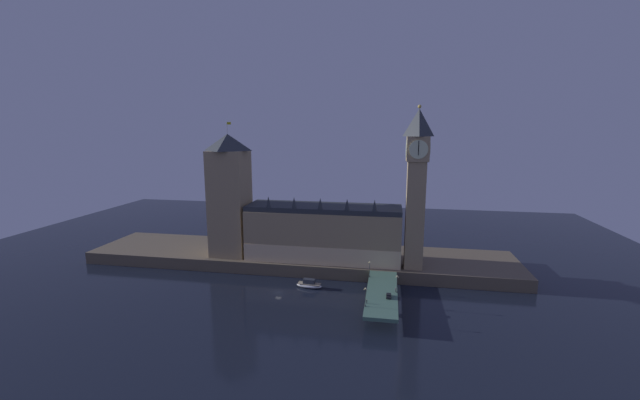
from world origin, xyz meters
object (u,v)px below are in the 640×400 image
object	(u,v)px
clock_tower	(416,184)
boat_upstream	(309,285)
pedestrian_near_rail	(367,301)
street_lamp_far	(370,267)
car_southbound_lead	(389,296)
pedestrian_mid_walk	(396,290)
street_lamp_near	(365,295)
street_lamp_mid	(397,282)
victoria_tower	(230,195)

from	to	relation	value
clock_tower	boat_upstream	world-z (taller)	clock_tower
pedestrian_near_rail	street_lamp_far	world-z (taller)	street_lamp_far
car_southbound_lead	pedestrian_mid_walk	size ratio (longest dim) A/B	2.66
pedestrian_mid_walk	street_lamp_near	size ratio (longest dim) A/B	0.23
car_southbound_lead	street_lamp_near	bearing A→B (deg)	-131.39
street_lamp_far	boat_upstream	bearing A→B (deg)	-175.15
street_lamp_mid	pedestrian_near_rail	bearing A→B (deg)	-132.60
car_southbound_lead	victoria_tower	bearing A→B (deg)	153.32
pedestrian_mid_walk	street_lamp_far	distance (m)	18.22
pedestrian_mid_walk	street_lamp_far	xyz separation A→B (m)	(-11.10, 13.99, 3.62)
clock_tower	street_lamp_mid	xyz separation A→B (m)	(-7.74, -30.61, -34.89)
car_southbound_lead	boat_upstream	distance (m)	39.48
clock_tower	car_southbound_lead	distance (m)	53.79
victoria_tower	pedestrian_near_rail	distance (m)	91.80
street_lamp_far	victoria_tower	bearing A→B (deg)	164.06
pedestrian_near_rail	pedestrian_mid_walk	size ratio (longest dim) A/B	0.98
pedestrian_near_rail	boat_upstream	distance (m)	36.82
street_lamp_mid	boat_upstream	bearing A→B (deg)	161.84
boat_upstream	street_lamp_mid	bearing A→B (deg)	-18.16
pedestrian_near_rail	street_lamp_mid	size ratio (longest dim) A/B	0.23
street_lamp_mid	clock_tower	bearing A→B (deg)	75.82
victoria_tower	boat_upstream	size ratio (longest dim) A/B	5.68
car_southbound_lead	pedestrian_near_rail	distance (m)	10.59
pedestrian_near_rail	pedestrian_mid_walk	distance (m)	16.68
street_lamp_mid	victoria_tower	bearing A→B (deg)	157.11
street_lamp_mid	boat_upstream	world-z (taller)	street_lamp_mid
clock_tower	street_lamp_far	distance (m)	42.85
clock_tower	street_lamp_mid	bearing A→B (deg)	-104.18
victoria_tower	car_southbound_lead	distance (m)	95.19
victoria_tower	car_southbound_lead	world-z (taller)	victoria_tower
victoria_tower	pedestrian_near_rail	bearing A→B (deg)	-33.15
car_southbound_lead	pedestrian_mid_walk	bearing A→B (deg)	65.57
street_lamp_mid	street_lamp_far	size ratio (longest dim) A/B	0.99
clock_tower	boat_upstream	distance (m)	65.89
pedestrian_near_rail	street_lamp_far	xyz separation A→B (m)	(-0.40, 26.79, 3.64)
street_lamp_mid	street_lamp_far	bearing A→B (deg)	128.00
clock_tower	car_southbound_lead	world-z (taller)	clock_tower
street_lamp_near	street_lamp_mid	distance (m)	18.68
victoria_tower	clock_tower	bearing A→B (deg)	-2.97
pedestrian_near_rail	street_lamp_mid	bearing A→B (deg)	47.40
pedestrian_mid_walk	street_lamp_mid	world-z (taller)	street_lamp_mid
victoria_tower	boat_upstream	bearing A→B (deg)	-26.60
victoria_tower	street_lamp_far	size ratio (longest dim) A/B	9.40
pedestrian_mid_walk	car_southbound_lead	bearing A→B (deg)	-114.43
car_southbound_lead	street_lamp_far	size ratio (longest dim) A/B	0.61
car_southbound_lead	pedestrian_near_rail	world-z (taller)	pedestrian_near_rail
pedestrian_mid_walk	street_lamp_near	world-z (taller)	street_lamp_near
clock_tower	street_lamp_mid	size ratio (longest dim) A/B	10.46
pedestrian_near_rail	victoria_tower	bearing A→B (deg)	146.85
pedestrian_near_rail	street_lamp_near	world-z (taller)	street_lamp_near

